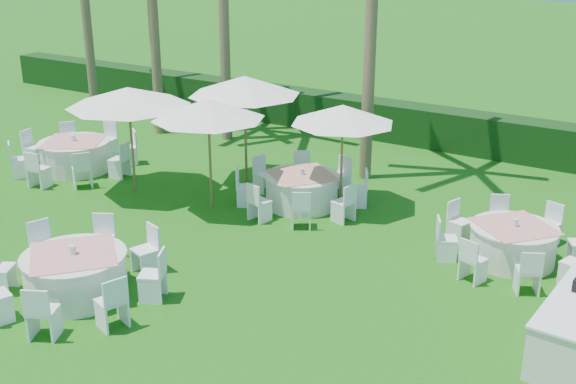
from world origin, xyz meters
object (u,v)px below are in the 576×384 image
at_px(banquet_table_e, 302,189).
at_px(umbrella_d, 343,114).
at_px(banquet_table_b, 75,274).
at_px(umbrella_a, 128,97).
at_px(banquet_table_d, 75,155).
at_px(umbrella_c, 245,86).
at_px(banquet_table_f, 513,243).
at_px(umbrella_b, 208,109).

distance_m(banquet_table_e, umbrella_d, 2.15).
relative_size(banquet_table_b, umbrella_a, 1.08).
relative_size(umbrella_a, umbrella_d, 1.20).
bearing_deg(banquet_table_d, banquet_table_b, -42.44).
bearing_deg(umbrella_a, umbrella_d, 20.03).
relative_size(banquet_table_d, umbrella_d, 1.34).
relative_size(umbrella_a, umbrella_c, 1.06).
bearing_deg(umbrella_a, banquet_table_d, 171.67).
bearing_deg(umbrella_c, banquet_table_b, -82.14).
xyz_separation_m(banquet_table_f, umbrella_c, (-7.44, 1.08, 2.22)).
height_order(banquet_table_d, umbrella_c, umbrella_c).
height_order(banquet_table_f, umbrella_d, umbrella_d).
height_order(banquet_table_b, umbrella_a, umbrella_a).
height_order(banquet_table_b, umbrella_d, umbrella_d).
bearing_deg(banquet_table_f, umbrella_b, -172.95).
relative_size(banquet_table_d, banquet_table_e, 1.08).
distance_m(banquet_table_d, umbrella_d, 8.03).
bearing_deg(umbrella_a, umbrella_b, 4.21).
distance_m(umbrella_b, umbrella_c, 1.99).
relative_size(banquet_table_f, umbrella_b, 1.14).
bearing_deg(banquet_table_f, banquet_table_b, -138.32).
relative_size(umbrella_a, umbrella_b, 1.15).
bearing_deg(banquet_table_b, banquet_table_d, 137.56).
bearing_deg(banquet_table_f, banquet_table_e, 175.77).
height_order(banquet_table_e, umbrella_c, umbrella_c).
distance_m(banquet_table_d, umbrella_a, 3.34).
height_order(umbrella_b, umbrella_d, umbrella_b).
xyz_separation_m(banquet_table_b, umbrella_d, (2.07, 6.57, 1.90)).
relative_size(banquet_table_f, umbrella_d, 1.20).
height_order(banquet_table_f, umbrella_c, umbrella_c).
relative_size(banquet_table_f, umbrella_c, 1.05).
xyz_separation_m(umbrella_a, umbrella_c, (2.04, 2.13, 0.13)).
bearing_deg(umbrella_d, umbrella_c, 174.56).
xyz_separation_m(banquet_table_b, umbrella_a, (-2.98, 4.73, 2.06)).
bearing_deg(umbrella_a, umbrella_c, 46.27).
bearing_deg(umbrella_c, banquet_table_d, -159.34).
bearing_deg(banquet_table_f, umbrella_c, 171.75).
relative_size(banquet_table_f, umbrella_a, 0.99).
height_order(banquet_table_b, banquet_table_d, banquet_table_d).
bearing_deg(umbrella_b, banquet_table_d, 177.63).
relative_size(banquet_table_d, umbrella_b, 1.28).
bearing_deg(banquet_table_b, banquet_table_f, 41.68).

